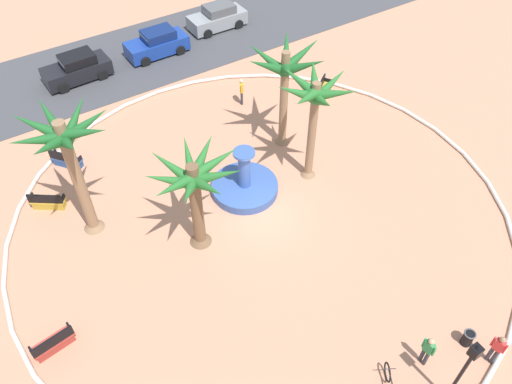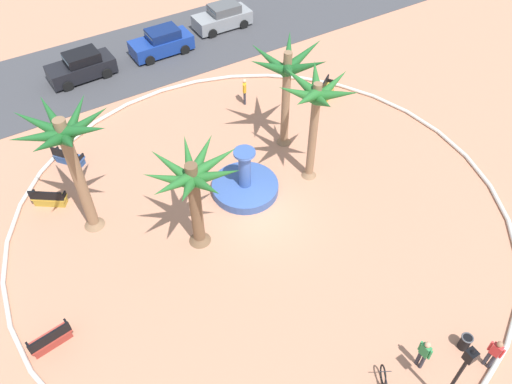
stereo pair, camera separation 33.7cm
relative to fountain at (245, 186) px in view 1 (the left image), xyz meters
name	(u,v)px [view 1 (the left image)]	position (x,y,z in m)	size (l,w,h in m)	color
ground_plane	(261,214)	(-0.15, -1.69, -0.35)	(80.00, 80.00, 0.00)	tan
plaza_curb	(261,212)	(-0.15, -1.69, -0.25)	(23.05, 23.05, 0.20)	silver
street_asphalt	(128,59)	(-0.15, 14.24, -0.33)	(48.00, 8.00, 0.03)	#424247
fountain	(245,186)	(0.00, 0.00, 0.00)	(3.24, 3.24, 2.54)	#38569E
palm_tree_near_fountain	(285,73)	(3.64, 2.08, 3.94)	(4.12, 3.76, 5.70)	#8E6B4C
palm_tree_by_curb	(194,184)	(-3.30, -1.63, 3.29)	(4.10, 4.01, 4.85)	brown
palm_tree_mid_plaza	(67,149)	(-7.03, 1.69, 4.43)	(4.00, 3.97, 6.34)	#8E6B4C
palm_tree_far_side	(314,102)	(3.25, -0.72, 4.12)	(3.64, 3.68, 5.73)	#8E6B4C
bench_east	(48,202)	(-8.36, 4.05, 0.00)	(1.60, 1.33, 1.00)	gold
bench_west	(54,344)	(-10.36, -3.22, 0.00)	(1.66, 0.73, 1.00)	#B73D33
bench_north	(323,91)	(8.08, 4.25, 0.00)	(1.59, 1.34, 1.00)	gold
bench_southeast	(67,161)	(-6.69, 6.40, 0.00)	(1.39, 1.56, 1.00)	#335BA8
lamppost	(464,369)	(0.64, -12.45, 1.89)	(0.32, 0.32, 3.81)	black
trash_bin	(468,338)	(2.83, -11.38, 0.04)	(0.46, 0.46, 0.73)	black
person_cyclist_helmet	(427,350)	(0.89, -11.03, 0.58)	(0.23, 0.53, 1.65)	#33333D
person_cyclist_photo	(497,348)	(3.02, -12.33, 0.60)	(0.28, 0.52, 1.68)	#33333D
person_pedestrian_stroll	(242,90)	(3.61, 6.17, 0.57)	(0.34, 0.47, 1.64)	#33333D
parked_car_leftmost	(77,69)	(-3.56, 13.67, 0.43)	(4.07, 2.05, 1.67)	black
parked_car_second	(157,44)	(1.80, 13.73, 0.43)	(4.01, 1.95, 1.67)	navy
parked_car_third	(218,18)	(6.82, 14.65, 0.43)	(4.00, 1.93, 1.67)	gray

